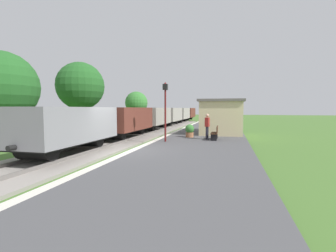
{
  "coord_description": "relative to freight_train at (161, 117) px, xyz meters",
  "views": [
    {
      "loc": [
        5.01,
        -11.19,
        2.32
      ],
      "look_at": [
        1.18,
        4.06,
        1.18
      ],
      "focal_mm": 26.07,
      "sensor_mm": 36.0,
      "label": 1
    }
  ],
  "objects": [
    {
      "name": "station_hut",
      "position": [
        6.8,
        -5.3,
        0.26
      ],
      "size": [
        3.5,
        5.8,
        2.78
      ],
      "color": "beige",
      "rests_on": "platform_slab"
    },
    {
      "name": "platform_edge_stripe",
      "position": [
        2.8,
        -15.15,
        -1.14
      ],
      "size": [
        0.36,
        60.0,
        0.01
      ],
      "primitive_type": "cube",
      "color": "silver",
      "rests_on": "platform_slab"
    },
    {
      "name": "freight_train",
      "position": [
        0.0,
        0.0,
        0.0
      ],
      "size": [
        2.5,
        39.2,
        2.12
      ],
      "color": "gray",
      "rests_on": "rail_near"
    },
    {
      "name": "tree_field_left",
      "position": [
        -3.94,
        2.51,
        1.61
      ],
      "size": [
        2.82,
        2.82,
        4.43
      ],
      "color": "#4C3823",
      "rests_on": "ground"
    },
    {
      "name": "lamp_post_near",
      "position": [
        3.57,
        -11.72,
        1.41
      ],
      "size": [
        0.28,
        0.28,
        3.7
      ],
      "color": "#591414",
      "rests_on": "platform_slab"
    },
    {
      "name": "tree_trackside_mid",
      "position": [
        -6.46,
        -13.95,
        2.27
      ],
      "size": [
        4.42,
        4.42,
        5.89
      ],
      "color": "#4C3823",
      "rests_on": "ground"
    },
    {
      "name": "ground_plane",
      "position": [
        2.4,
        -15.15,
        -1.4
      ],
      "size": [
        160.0,
        160.0,
        0.0
      ],
      "primitive_type": "plane",
      "color": "#47702D"
    },
    {
      "name": "person_waiting",
      "position": [
        6.0,
        -9.99,
        -0.21
      ],
      "size": [
        0.3,
        0.42,
        1.71
      ],
      "rotation": [
        0.0,
        0.0,
        2.97
      ],
      "color": "black",
      "rests_on": "platform_slab"
    },
    {
      "name": "rail_far",
      "position": [
        -0.72,
        -15.15,
        -1.21
      ],
      "size": [
        0.07,
        60.0,
        0.14
      ],
      "primitive_type": "cube",
      "color": "slate",
      "rests_on": "track_ballast"
    },
    {
      "name": "tree_trackside_far",
      "position": [
        -6.47,
        -5.56,
        3.05
      ],
      "size": [
        4.51,
        4.51,
        6.71
      ],
      "color": "#4C3823",
      "rests_on": "ground"
    },
    {
      "name": "platform_slab",
      "position": [
        5.6,
        -15.15,
        -1.27
      ],
      "size": [
        6.0,
        60.0,
        0.25
      ],
      "primitive_type": "cube",
      "color": "#4C4C4F",
      "rests_on": "ground"
    },
    {
      "name": "rail_near",
      "position": [
        0.72,
        -15.15,
        -1.21
      ],
      "size": [
        0.07,
        60.0,
        0.14
      ],
      "primitive_type": "cube",
      "color": "slate",
      "rests_on": "track_ballast"
    },
    {
      "name": "bench_near_hut",
      "position": [
        6.55,
        -10.06,
        -0.68
      ],
      "size": [
        0.42,
        1.5,
        0.91
      ],
      "color": "#422819",
      "rests_on": "platform_slab"
    },
    {
      "name": "track_ballast",
      "position": [
        -0.0,
        -15.15,
        -1.34
      ],
      "size": [
        3.8,
        60.0,
        0.12
      ],
      "primitive_type": "cube",
      "color": "gray",
      "rests_on": "ground"
    },
    {
      "name": "potted_planter",
      "position": [
        4.67,
        -9.03,
        -0.67
      ],
      "size": [
        0.64,
        0.64,
        0.92
      ],
      "color": "#9E6642",
      "rests_on": "platform_slab"
    }
  ]
}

